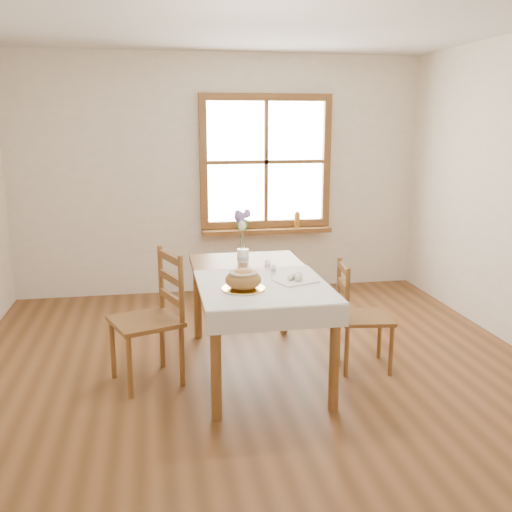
{
  "coord_description": "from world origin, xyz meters",
  "views": [
    {
      "loc": [
        -0.73,
        -3.77,
        1.87
      ],
      "look_at": [
        0.0,
        0.3,
        0.9
      ],
      "focal_mm": 40.0,
      "sensor_mm": 36.0,
      "label": 1
    }
  ],
  "objects_px": {
    "chair_left": "(145,319)",
    "flower_vase": "(243,257)",
    "bread_plate": "(243,289)",
    "chair_right": "(365,316)",
    "dining_table": "(256,286)"
  },
  "relations": [
    {
      "from": "flower_vase",
      "to": "bread_plate",
      "type": "bearing_deg",
      "value": -98.73
    },
    {
      "from": "chair_left",
      "to": "flower_vase",
      "type": "bearing_deg",
      "value": 101.84
    },
    {
      "from": "bread_plate",
      "to": "flower_vase",
      "type": "relative_size",
      "value": 2.7
    },
    {
      "from": "chair_right",
      "to": "flower_vase",
      "type": "relative_size",
      "value": 7.94
    },
    {
      "from": "dining_table",
      "to": "bread_plate",
      "type": "bearing_deg",
      "value": -111.82
    },
    {
      "from": "bread_plate",
      "to": "flower_vase",
      "type": "distance_m",
      "value": 0.81
    },
    {
      "from": "dining_table",
      "to": "chair_left",
      "type": "bearing_deg",
      "value": -173.57
    },
    {
      "from": "chair_left",
      "to": "bread_plate",
      "type": "xyz_separation_m",
      "value": [
        0.67,
        -0.3,
        0.28
      ]
    },
    {
      "from": "chair_left",
      "to": "flower_vase",
      "type": "xyz_separation_m",
      "value": [
        0.79,
        0.5,
        0.32
      ]
    },
    {
      "from": "dining_table",
      "to": "chair_left",
      "type": "xyz_separation_m",
      "value": [
        -0.83,
        -0.09,
        -0.18
      ]
    },
    {
      "from": "bread_plate",
      "to": "flower_vase",
      "type": "height_order",
      "value": "flower_vase"
    },
    {
      "from": "chair_right",
      "to": "bread_plate",
      "type": "height_order",
      "value": "chair_right"
    },
    {
      "from": "chair_right",
      "to": "flower_vase",
      "type": "xyz_separation_m",
      "value": [
        -0.87,
        0.53,
        0.38
      ]
    },
    {
      "from": "dining_table",
      "to": "flower_vase",
      "type": "relative_size",
      "value": 15.05
    },
    {
      "from": "chair_left",
      "to": "flower_vase",
      "type": "height_order",
      "value": "chair_left"
    }
  ]
}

